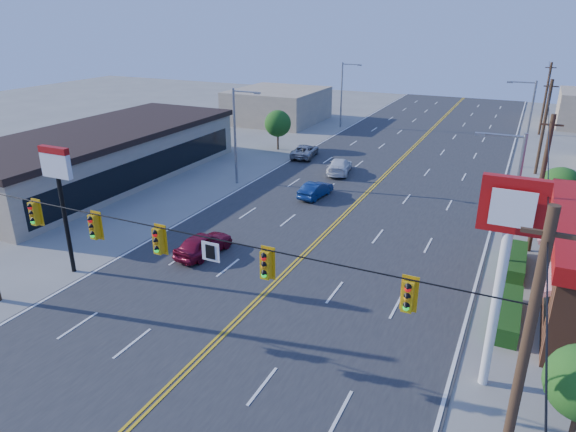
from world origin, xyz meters
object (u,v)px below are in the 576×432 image
at_px(car_magenta, 203,245).
at_px(car_blue, 316,190).
at_px(kfc_pylon, 506,244).
at_px(car_white, 339,167).
at_px(pizza_hut_sign, 59,184).
at_px(car_silver, 305,151).
at_px(signal_span, 182,259).

bearing_deg(car_magenta, car_blue, -92.69).
xyz_separation_m(kfc_pylon, car_blue, (-14.41, 17.40, -5.43)).
bearing_deg(car_white, car_magenta, 73.82).
xyz_separation_m(pizza_hut_sign, car_white, (7.03, 24.37, -4.51)).
distance_m(pizza_hut_sign, car_silver, 28.62).
bearing_deg(car_silver, car_white, 133.80).
bearing_deg(signal_span, kfc_pylon, 19.78).
bearing_deg(kfc_pylon, pizza_hut_sign, 180.00).
bearing_deg(car_white, signal_span, 86.03).
bearing_deg(pizza_hut_sign, car_magenta, 41.69).
distance_m(car_blue, car_white, 6.98).
bearing_deg(car_blue, pizza_hut_sign, 73.13).
height_order(kfc_pylon, car_blue, kfc_pylon).
relative_size(pizza_hut_sign, car_white, 1.49).
bearing_deg(car_white, kfc_pylon, 109.87).
height_order(car_blue, car_silver, car_silver).
xyz_separation_m(kfc_pylon, car_white, (-14.97, 24.37, -5.38)).
relative_size(pizza_hut_sign, car_silver, 1.51).
relative_size(signal_span, car_blue, 6.57).
distance_m(signal_span, car_blue, 22.07).
relative_size(signal_span, car_white, 5.28).
xyz_separation_m(car_blue, car_white, (-0.57, 6.96, 0.06)).
relative_size(car_blue, car_white, 0.80).
distance_m(car_white, car_silver, 6.38).
xyz_separation_m(signal_span, pizza_hut_sign, (-10.88, 4.00, 0.30)).
relative_size(kfc_pylon, car_magenta, 2.10).
xyz_separation_m(car_magenta, car_white, (1.53, 19.47, -0.02)).
bearing_deg(kfc_pylon, car_magenta, 163.46).
distance_m(kfc_pylon, car_blue, 23.24).
bearing_deg(kfc_pylon, car_white, 121.57).
height_order(pizza_hut_sign, car_white, pizza_hut_sign).
relative_size(pizza_hut_sign, car_blue, 1.85).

